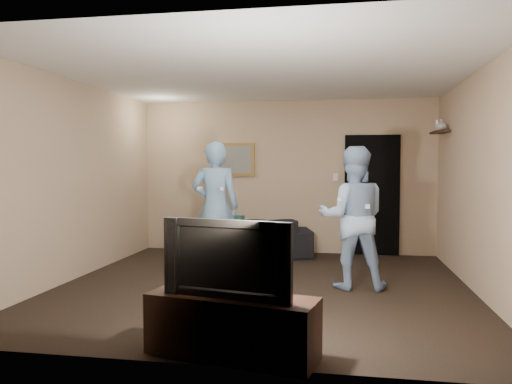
% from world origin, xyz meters
% --- Properties ---
extents(ground, '(5.00, 5.00, 0.00)m').
position_xyz_m(ground, '(0.00, 0.00, 0.00)').
color(ground, black).
rests_on(ground, ground).
extents(ceiling, '(5.00, 5.00, 0.04)m').
position_xyz_m(ceiling, '(0.00, 0.00, 2.60)').
color(ceiling, silver).
rests_on(ceiling, wall_back).
extents(wall_back, '(5.00, 0.04, 2.60)m').
position_xyz_m(wall_back, '(0.00, 2.50, 1.30)').
color(wall_back, tan).
rests_on(wall_back, ground).
extents(wall_front, '(5.00, 0.04, 2.60)m').
position_xyz_m(wall_front, '(0.00, -2.50, 1.30)').
color(wall_front, tan).
rests_on(wall_front, ground).
extents(wall_left, '(0.04, 5.00, 2.60)m').
position_xyz_m(wall_left, '(-2.50, 0.00, 1.30)').
color(wall_left, tan).
rests_on(wall_left, ground).
extents(wall_right, '(0.04, 5.00, 2.60)m').
position_xyz_m(wall_right, '(2.50, 0.00, 1.30)').
color(wall_right, tan).
rests_on(wall_right, ground).
extents(sofa, '(2.32, 1.34, 0.64)m').
position_xyz_m(sofa, '(-0.62, 1.94, 0.32)').
color(sofa, black).
rests_on(sofa, ground).
extents(throw_pillow, '(0.42, 0.24, 0.40)m').
position_xyz_m(throw_pillow, '(-0.82, 1.94, 0.48)').
color(throw_pillow, '#1A4E45').
rests_on(throw_pillow, sofa).
extents(painting_frame, '(0.72, 0.05, 0.57)m').
position_xyz_m(painting_frame, '(-0.90, 2.48, 1.60)').
color(painting_frame, olive).
rests_on(painting_frame, wall_back).
extents(painting_canvas, '(0.62, 0.01, 0.47)m').
position_xyz_m(painting_canvas, '(-0.90, 2.45, 1.60)').
color(painting_canvas, slate).
rests_on(painting_canvas, painting_frame).
extents(doorway, '(0.90, 0.06, 2.00)m').
position_xyz_m(doorway, '(1.45, 2.47, 1.00)').
color(doorway, black).
rests_on(doorway, ground).
extents(light_switch, '(0.08, 0.02, 0.12)m').
position_xyz_m(light_switch, '(0.85, 2.48, 1.30)').
color(light_switch, silver).
rests_on(light_switch, wall_back).
extents(wall_shelf, '(0.20, 0.60, 0.03)m').
position_xyz_m(wall_shelf, '(2.39, 1.80, 1.99)').
color(wall_shelf, black).
rests_on(wall_shelf, wall_right).
extents(shelf_vase, '(0.17, 0.17, 0.17)m').
position_xyz_m(shelf_vase, '(2.39, 1.71, 2.09)').
color(shelf_vase, '#B4B4B9').
rests_on(shelf_vase, wall_shelf).
extents(shelf_figurine, '(0.06, 0.06, 0.18)m').
position_xyz_m(shelf_figurine, '(2.39, 1.98, 2.09)').
color(shelf_figurine, silver).
rests_on(shelf_figurine, wall_shelf).
extents(tv_console, '(1.39, 0.69, 0.47)m').
position_xyz_m(tv_console, '(0.12, -2.32, 0.25)').
color(tv_console, black).
rests_on(tv_console, ground).
extents(television, '(1.05, 0.35, 0.60)m').
position_xyz_m(television, '(0.12, -2.32, 0.79)').
color(television, black).
rests_on(television, tv_console).
extents(wii_player_left, '(0.71, 0.55, 1.83)m').
position_xyz_m(wii_player_left, '(-0.81, 0.78, 0.91)').
color(wii_player_left, '#79A8D1').
rests_on(wii_player_left, ground).
extents(wii_player_right, '(0.87, 0.69, 1.72)m').
position_xyz_m(wii_player_right, '(1.09, 0.10, 0.86)').
color(wii_player_right, '#95B3D9').
rests_on(wii_player_right, ground).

